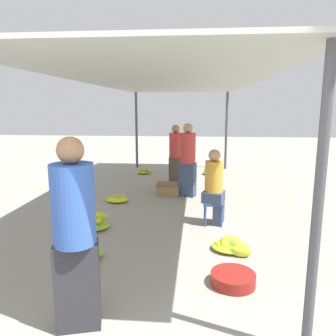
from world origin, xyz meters
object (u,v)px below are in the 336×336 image
stool (213,206)px  basin_black (233,279)px  banana_pile_right_3 (209,171)px  shopper_walking_mid (176,154)px  banana_pile_right_0 (231,245)px  banana_pile_left_0 (91,223)px  vendor_seated (215,186)px  crate_near (168,189)px  banana_pile_left_3 (144,171)px  banana_pile_right_2 (215,180)px  banana_pile_left_1 (81,254)px  shopper_walking_far (188,159)px  banana_pile_left_2 (117,199)px  banana_pile_right_1 (214,194)px  vendor_foreground (75,233)px

stool → basin_black: (0.14, -1.95, -0.25)m
banana_pile_right_3 → shopper_walking_mid: bearing=-124.4°
stool → shopper_walking_mid: (-0.84, 2.85, 0.48)m
banana_pile_right_0 → banana_pile_left_0: bearing=163.4°
stool → vendor_seated: vendor_seated is taller
banana_pile_right_0 → crate_near: size_ratio=1.01×
banana_pile_left_3 → banana_pile_right_2: size_ratio=0.96×
banana_pile_right_3 → crate_near: crate_near is taller
banana_pile_left_1 → shopper_walking_far: shopper_walking_far is taller
banana_pile_left_2 → banana_pile_right_2: 2.87m
banana_pile_right_0 → banana_pile_right_1: (-0.10, 2.75, 0.00)m
banana_pile_left_2 → banana_pile_right_1: bearing=14.4°
stool → banana_pile_left_0: stool is taller
banana_pile_right_0 → shopper_walking_mid: (-1.05, 3.90, 0.72)m
banana_pile_left_0 → shopper_walking_mid: (1.18, 3.23, 0.71)m
banana_pile_left_2 → shopper_walking_mid: bearing=56.2°
banana_pile_left_3 → banana_pile_left_1: bearing=-89.3°
banana_pile_left_1 → banana_pile_right_1: banana_pile_right_1 is taller
basin_black → banana_pile_right_0: banana_pile_right_0 is taller
basin_black → banana_pile_right_3: size_ratio=1.01×
banana_pile_left_2 → banana_pile_right_3: (2.05, 3.02, 0.04)m
banana_pile_left_0 → banana_pile_right_3: 5.04m
banana_pile_left_2 → shopper_walking_far: size_ratio=0.31×
shopper_walking_mid → shopper_walking_far: bearing=-72.8°
banana_pile_right_2 → banana_pile_left_0: bearing=-122.5°
vendor_foreground → banana_pile_left_0: (-0.68, 2.43, -0.82)m
banana_pile_right_3 → banana_pile_left_2: bearing=-124.1°
banana_pile_left_0 → banana_pile_right_1: 2.98m
banana_pile_right_1 → shopper_walking_mid: 1.65m
banana_pile_left_3 → shopper_walking_far: size_ratio=0.28×
banana_pile_left_2 → banana_pile_right_3: banana_pile_right_3 is taller
banana_pile_left_3 → banana_pile_right_0: bearing=-68.2°
stool → banana_pile_left_0: size_ratio=0.57×
banana_pile_left_3 → shopper_walking_far: bearing=-60.2°
basin_black → banana_pile_right_3: (-0.06, 6.15, 0.03)m
vendor_seated → banana_pile_left_0: size_ratio=1.86×
vendor_seated → banana_pile_right_1: (0.09, 1.70, -0.59)m
banana_pile_right_3 → vendor_foreground: bearing=-101.4°
vendor_foreground → basin_black: size_ratio=3.45×
banana_pile_right_2 → banana_pile_right_3: banana_pile_right_2 is taller
banana_pile_left_0 → banana_pile_right_1: (2.13, 2.09, -0.01)m
vendor_seated → banana_pile_right_3: bearing=89.1°
banana_pile_left_2 → banana_pile_left_3: size_ratio=1.08×
banana_pile_left_2 → shopper_walking_mid: 2.15m
vendor_seated → crate_near: size_ratio=2.45×
vendor_foreground → banana_pile_left_2: (-0.63, 3.99, -0.85)m
vendor_foreground → banana_pile_right_3: 7.20m
vendor_foreground → crate_near: 4.81m
shopper_walking_mid → shopper_walking_far: shopper_walking_far is taller
banana_pile_left_1 → banana_pile_right_0: banana_pile_right_0 is taller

